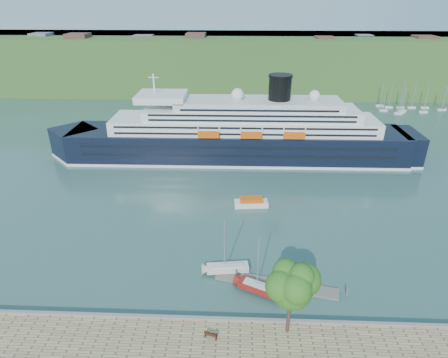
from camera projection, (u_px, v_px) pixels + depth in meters
The scene contains 10 objects.
ground at pixel (240, 324), 51.08m from camera, with size 400.00×400.00×0.00m, color #335B50.
far_hillside at pixel (241, 62), 175.70m from camera, with size 400.00×50.00×24.00m, color #365421.
quay_coping at pixel (240, 319), 50.39m from camera, with size 220.00×0.50×0.30m, color slate.
cruise_ship at pixel (237, 118), 98.15m from camera, with size 101.22×14.74×22.73m, color black, non-canonical shape.
park_bench at pixel (211, 334), 47.67m from camera, with size 1.73×0.71×1.11m, color #3F1F12, non-canonical shape.
promenade_tree at pixel (291, 296), 46.35m from camera, with size 7.05×7.05×11.67m, color #255A17, non-canonical shape.
floating_pontoon at pixel (276, 284), 57.90m from camera, with size 18.93×2.31×0.42m, color slate, non-canonical shape.
sailboat_white_near at pixel (228, 249), 58.48m from camera, with size 7.41×2.06×9.57m, color silver, non-canonical shape.
sailboat_red at pixel (261, 268), 54.35m from camera, with size 7.30×2.03×9.43m, color maroon, non-canonical shape.
tender_launch at pixel (251, 202), 79.30m from camera, with size 7.18×2.46×1.98m, color #DA520C, non-canonical shape.
Camera 1 is at (-0.66, -37.08, 40.42)m, focal length 30.00 mm.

